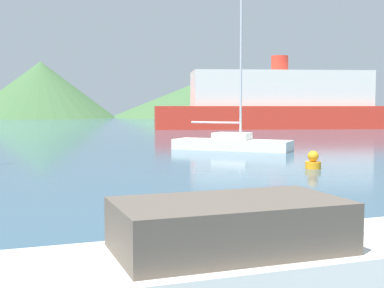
{
  "coord_description": "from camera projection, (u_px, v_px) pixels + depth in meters",
  "views": [
    {
      "loc": [
        -3.65,
        -1.37,
        2.34
      ],
      "look_at": [
        -0.41,
        14.0,
        1.2
      ],
      "focal_mm": 50.0,
      "sensor_mm": 36.0,
      "label": 1
    }
  ],
  "objects": [
    {
      "name": "motorboat_near",
      "position": [
        326.0,
        256.0,
        7.05
      ],
      "size": [
        8.19,
        2.97,
        1.81
      ],
      "rotation": [
        0.0,
        0.0,
        0.14
      ],
      "color": "white",
      "rests_on": "ground_plane"
    },
    {
      "name": "sailboat_middle",
      "position": [
        232.0,
        142.0,
        28.02
      ],
      "size": [
        6.14,
        5.06,
        10.62
      ],
      "rotation": [
        0.0,
        0.0,
        -0.61
      ],
      "color": "white",
      "rests_on": "ground_plane"
    },
    {
      "name": "ferry_distant",
      "position": [
        279.0,
        103.0,
        54.98
      ],
      "size": [
        26.21,
        9.94,
        7.4
      ],
      "rotation": [
        0.0,
        0.0,
        -0.12
      ],
      "color": "red",
      "rests_on": "ground_plane"
    },
    {
      "name": "buoy_marker",
      "position": [
        313.0,
        161.0,
        19.75
      ],
      "size": [
        0.58,
        0.58,
        0.67
      ],
      "color": "orange",
      "rests_on": "ground_plane"
    },
    {
      "name": "hill_central",
      "position": [
        41.0,
        90.0,
        99.74
      ],
      "size": [
        27.66,
        27.66,
        10.5
      ],
      "color": "#3D6038",
      "rests_on": "ground_plane"
    },
    {
      "name": "hill_east",
      "position": [
        220.0,
        95.0,
        108.81
      ],
      "size": [
        44.5,
        44.5,
        8.9
      ],
      "color": "#3D6038",
      "rests_on": "ground_plane"
    }
  ]
}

